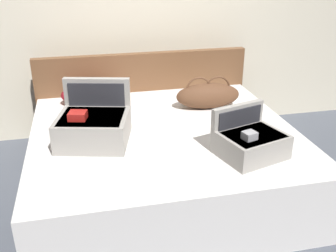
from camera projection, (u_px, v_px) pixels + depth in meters
The scene contains 9 objects.
ground_plane at pixel (176, 216), 2.91m from camera, with size 12.00×12.00×0.00m, color #4C515B.
back_wall at pixel (137, 4), 3.84m from camera, with size 8.00×0.10×2.60m, color beige.
bed at pixel (164, 160), 3.16m from camera, with size 2.01×1.86×0.51m, color silver.
headboard at pixel (144, 97), 3.94m from camera, with size 2.05×0.08×0.89m, color brown.
hard_case_large at pixel (94, 125), 2.83m from camera, with size 0.59×0.57×0.41m.
hard_case_medium at pixel (250, 141), 2.65m from camera, with size 0.50×0.46×0.32m.
duffel_bag at pixel (208, 95), 3.44m from camera, with size 0.57×0.25×0.28m.
pillow_near_headboard at pixel (90, 94), 3.54m from camera, with size 0.51×0.25×0.18m, color maroon.
pillow_center_head at pixel (98, 106), 3.28m from camera, with size 0.37×0.25×0.18m, color white.
Camera 1 is at (-0.58, -2.30, 1.81)m, focal length 42.31 mm.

